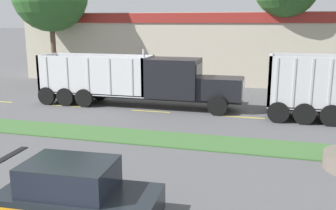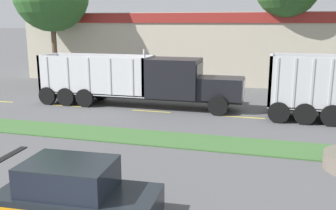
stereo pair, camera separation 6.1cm
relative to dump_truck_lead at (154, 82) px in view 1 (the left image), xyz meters
name	(u,v)px [view 1 (the left image)]	position (x,y,z in m)	size (l,w,h in m)	color
grass_verge	(176,140)	(3.00, -6.25, -1.54)	(120.00, 2.17, 0.06)	#3D6633
centre_line_3	(69,106)	(-5.24, -1.17, -1.56)	(2.40, 0.14, 0.01)	yellow
centre_line_4	(151,111)	(0.16, -1.17, -1.56)	(2.40, 0.14, 0.01)	yellow
centre_line_5	(243,117)	(5.56, -1.17, -1.56)	(2.40, 0.14, 0.01)	yellow
dump_truck_lead	(154,82)	(0.00, 0.00, 0.00)	(12.88, 2.56, 3.63)	black
rally_car	(76,195)	(2.30, -13.95, -0.66)	(4.13, 2.11, 1.82)	black
store_building_backdrop	(205,45)	(0.64, 14.67, 1.42)	(31.52, 12.10, 5.97)	#BCB29E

